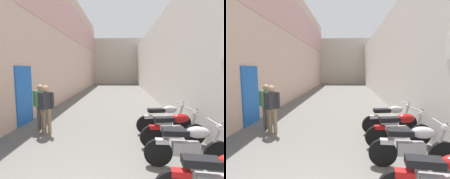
# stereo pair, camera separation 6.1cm
# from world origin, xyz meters

# --- Properties ---
(ground_plane) EXTENTS (40.48, 40.48, 0.00)m
(ground_plane) POSITION_xyz_m (0.00, 10.24, 0.00)
(ground_plane) COLOR #66635E
(building_left) EXTENTS (0.45, 24.48, 7.79)m
(building_left) POSITION_xyz_m (-3.21, 12.19, 3.93)
(building_left) COLOR beige
(building_left) RESTS_ON ground
(building_right) EXTENTS (0.45, 24.48, 5.32)m
(building_right) POSITION_xyz_m (3.22, 12.24, 2.66)
(building_right) COLOR silver
(building_right) RESTS_ON ground
(building_far_end) EXTENTS (9.03, 2.00, 6.34)m
(building_far_end) POSITION_xyz_m (0.00, 25.48, 3.17)
(building_far_end) COLOR beige
(building_far_end) RESTS_ON ground
(motorcycle_second) EXTENTS (1.85, 0.58, 1.04)m
(motorcycle_second) POSITION_xyz_m (2.08, 2.72, 0.50)
(motorcycle_second) COLOR black
(motorcycle_second) RESTS_ON ground
(motorcycle_third) EXTENTS (1.84, 0.58, 1.04)m
(motorcycle_third) POSITION_xyz_m (2.07, 3.77, 0.50)
(motorcycle_third) COLOR black
(motorcycle_third) RESTS_ON ground
(motorcycle_fourth) EXTENTS (1.84, 0.58, 1.04)m
(motorcycle_fourth) POSITION_xyz_m (2.07, 4.80, 0.50)
(motorcycle_fourth) COLOR black
(motorcycle_fourth) RESTS_ON ground
(pedestrian_mid_alley) EXTENTS (0.52, 0.39, 1.57)m
(pedestrian_mid_alley) POSITION_xyz_m (-1.73, 4.56, 0.92)
(pedestrian_mid_alley) COLOR #8C7251
(pedestrian_mid_alley) RESTS_ON ground
(pedestrian_further_down) EXTENTS (0.52, 0.34, 1.57)m
(pedestrian_further_down) POSITION_xyz_m (-2.07, 4.92, 0.92)
(pedestrian_further_down) COLOR #564C47
(pedestrian_further_down) RESTS_ON ground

